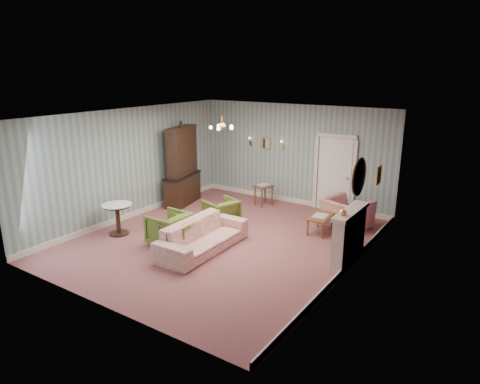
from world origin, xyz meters
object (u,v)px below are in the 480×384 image
Objects in this scene: olive_chair_c at (221,211)px; dresser at (182,164)px; sofa_chintz at (203,231)px; fireplace at (349,237)px; coffee_table at (320,224)px; pedestal_table at (118,219)px; wingback_chair at (347,208)px; side_table_black at (352,235)px; olive_chair_b at (169,227)px; olive_chair_a at (180,233)px.

olive_chair_c is 0.32× the size of dresser.
olive_chair_c is 0.33× the size of sofa_chintz.
fireplace is 1.79m from coffee_table.
pedestal_table is at bearing -163.66° from fireplace.
wingback_chair is 1.32× the size of coffee_table.
side_table_black is at bearing 117.47° from olive_chair_c.
fireplace is 1.83× the size of pedestal_table.
wingback_chair reaches higher than pedestal_table.
side_table_black reaches higher than coffee_table.
wingback_chair is 4.82m from dresser.
side_table_black is (5.28, -0.39, -0.91)m from dresser.
olive_chair_c is 0.55× the size of fireplace.
olive_chair_c is 1.60m from sofa_chintz.
olive_chair_c is 3.49m from fireplace.
wingback_chair is at bearing 141.74° from olive_chair_c.
olive_chair_b reaches higher than olive_chair_c.
side_table_black is at bearing -16.84° from dresser.
coffee_table is at bearing 131.70° from olive_chair_c.
olive_chair_a is at bearing 71.60° from wingback_chair.
sofa_chintz is at bearing 9.42° from pedestal_table.
wingback_chair reaches higher than olive_chair_b.
fireplace is at bearing 106.25° from olive_chair_a.
sofa_chintz is at bearing 102.42° from olive_chair_b.
wingback_chair is 0.88m from coffee_table.
coffee_table is 4.89m from pedestal_table.
olive_chair_c is at bearing -171.71° from side_table_black.
dresser is 1.73× the size of fireplace.
dresser is at bearing -178.81° from coffee_table.
wingback_chair is at bearing 140.55° from olive_chair_b.
dresser reaches higher than coffee_table.
fireplace is at bearing -25.09° from dresser.
sofa_chintz is at bearing 40.65° from olive_chair_c.
fireplace reaches higher than sofa_chintz.
coffee_table is at bearing 153.80° from side_table_black.
fireplace is at bearing 110.88° from olive_chair_b.
olive_chair_c is at bearing 20.33° from sofa_chintz.
olive_chair_b is 0.34× the size of dresser.
olive_chair_c is at bearing 47.57° from pedestal_table.
sofa_chintz is 2.77× the size of coffee_table.
pedestal_table is at bearing -96.00° from dresser.
sofa_chintz is 2.32m from pedestal_table.
pedestal_table reaches higher than olive_chair_a.
sofa_chintz is at bearing -158.49° from fireplace.
dresser reaches higher than fireplace.
olive_chair_a is 0.30× the size of dresser.
olive_chair_a is 0.87× the size of coffee_table.
side_table_black is (3.18, 2.15, -0.07)m from olive_chair_a.
wingback_chair is at bearing -34.27° from sofa_chintz.
olive_chair_b is at bearing -148.93° from side_table_black.
olive_chair_c is at bearing 172.66° from olive_chair_b.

